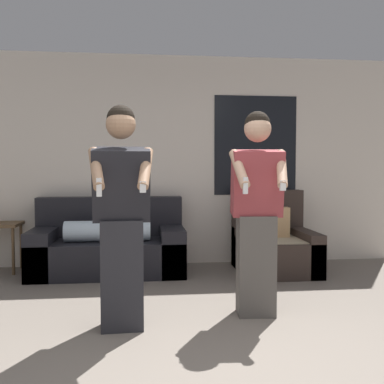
{
  "coord_description": "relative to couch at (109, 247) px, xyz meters",
  "views": [
    {
      "loc": [
        -0.37,
        -2.52,
        1.26
      ],
      "look_at": [
        0.03,
        1.08,
        1.06
      ],
      "focal_mm": 42.0,
      "sensor_mm": 36.0,
      "label": 1
    }
  ],
  "objects": [
    {
      "name": "person_right",
      "position": [
        1.36,
        -1.71,
        0.58
      ],
      "size": [
        0.48,
        0.5,
        1.73
      ],
      "color": "#56514C",
      "rests_on": "ground_plane"
    },
    {
      "name": "person_left",
      "position": [
        0.24,
        -1.92,
        0.57
      ],
      "size": [
        0.5,
        0.51,
        1.73
      ],
      "color": "#28282D",
      "rests_on": "ground_plane"
    },
    {
      "name": "couch",
      "position": [
        0.0,
        0.0,
        0.0
      ],
      "size": [
        1.78,
        0.86,
        0.89
      ],
      "color": "black",
      "rests_on": "ground_plane"
    },
    {
      "name": "ground_plane",
      "position": [
        0.78,
        -2.88,
        -0.31
      ],
      "size": [
        14.0,
        14.0,
        0.0
      ],
      "primitive_type": "plane",
      "color": "slate"
    },
    {
      "name": "armchair",
      "position": [
        1.99,
        -0.13,
        -0.0
      ],
      "size": [
        0.89,
        0.94,
        0.97
      ],
      "color": "#332823",
      "rests_on": "ground_plane"
    },
    {
      "name": "wall_back",
      "position": [
        0.8,
        0.46,
        1.04
      ],
      "size": [
        5.96,
        0.07,
        2.7
      ],
      "color": "silver",
      "rests_on": "ground_plane"
    }
  ]
}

